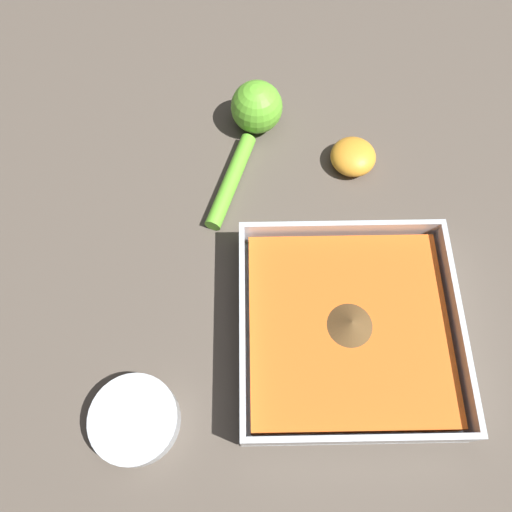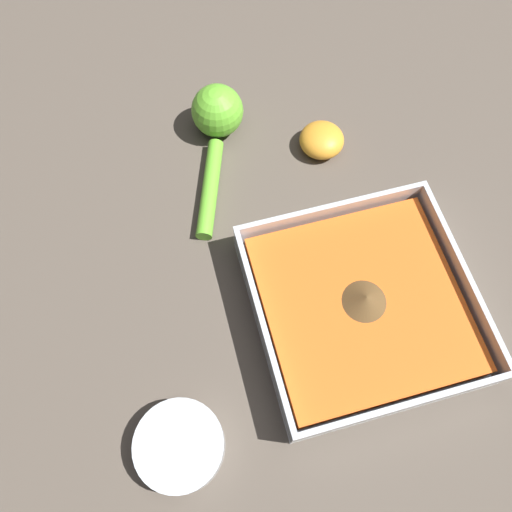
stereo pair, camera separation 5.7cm
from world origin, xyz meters
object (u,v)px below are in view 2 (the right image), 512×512
at_px(square_dish, 361,306).
at_px(lemon_half, 322,140).
at_px(spice_bowl, 180,446).
at_px(lemon_squeezer, 216,122).

distance_m(square_dish, lemon_half, 0.23).
bearing_deg(spice_bowl, lemon_half, 141.40).
relative_size(spice_bowl, lemon_squeezer, 0.46).
bearing_deg(square_dish, lemon_half, 172.85).
xyz_separation_m(spice_bowl, lemon_half, (-0.32, 0.26, 0.00)).
bearing_deg(lemon_half, square_dish, -7.15).
height_order(square_dish, lemon_half, square_dish).
relative_size(square_dish, spice_bowl, 2.58).
bearing_deg(square_dish, spice_bowl, -68.17).
bearing_deg(lemon_half, spice_bowl, -38.60).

